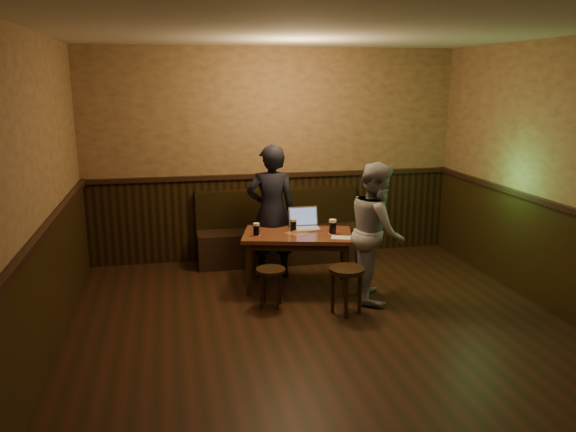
# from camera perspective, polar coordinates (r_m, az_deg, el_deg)

# --- Properties ---
(room) EXTENTS (5.04, 6.04, 2.84)m
(room) POSITION_cam_1_polar(r_m,az_deg,el_deg) (4.94, 4.62, -0.18)
(room) COLOR black
(room) RESTS_ON ground
(bench) EXTENTS (2.20, 0.50, 0.95)m
(bench) POSITION_cam_1_polar(r_m,az_deg,el_deg) (7.55, -0.84, -2.25)
(bench) COLOR black
(bench) RESTS_ON ground
(pub_table) EXTENTS (1.37, 0.99, 0.66)m
(pub_table) POSITION_cam_1_polar(r_m,az_deg,el_deg) (6.49, 0.96, -2.49)
(pub_table) COLOR #582819
(pub_table) RESTS_ON ground
(stool_left) EXTENTS (0.42, 0.42, 0.43)m
(stool_left) POSITION_cam_1_polar(r_m,az_deg,el_deg) (6.01, -1.76, -6.14)
(stool_left) COLOR black
(stool_left) RESTS_ON ground
(stool_right) EXTENTS (0.46, 0.46, 0.50)m
(stool_right) POSITION_cam_1_polar(r_m,az_deg,el_deg) (5.86, 5.98, -6.19)
(stool_right) COLOR black
(stool_right) RESTS_ON ground
(pint_left) EXTENTS (0.09, 0.09, 0.15)m
(pint_left) POSITION_cam_1_polar(r_m,az_deg,el_deg) (6.35, -3.24, -1.37)
(pint_left) COLOR maroon
(pint_left) RESTS_ON pub_table
(pint_mid) EXTENTS (0.10, 0.10, 0.15)m
(pint_mid) POSITION_cam_1_polar(r_m,az_deg,el_deg) (6.52, 0.56, -0.93)
(pint_mid) COLOR maroon
(pint_mid) RESTS_ON pub_table
(pint_right) EXTENTS (0.11, 0.11, 0.17)m
(pint_right) POSITION_cam_1_polar(r_m,az_deg,el_deg) (6.43, 4.56, -1.08)
(pint_right) COLOR maroon
(pint_right) RESTS_ON pub_table
(laptop) EXTENTS (0.36, 0.29, 0.25)m
(laptop) POSITION_cam_1_polar(r_m,az_deg,el_deg) (6.65, 1.67, -0.74)
(laptop) COLOR silver
(laptop) RESTS_ON pub_table
(menu) EXTENTS (0.26, 0.22, 0.00)m
(menu) POSITION_cam_1_polar(r_m,az_deg,el_deg) (6.31, 5.41, -2.18)
(menu) COLOR silver
(menu) RESTS_ON pub_table
(person_suit) EXTENTS (0.62, 0.43, 1.64)m
(person_suit) POSITION_cam_1_polar(r_m,az_deg,el_deg) (6.81, -1.69, 0.42)
(person_suit) COLOR black
(person_suit) RESTS_ON ground
(person_grey) EXTENTS (0.73, 0.85, 1.53)m
(person_grey) POSITION_cam_1_polar(r_m,az_deg,el_deg) (6.22, 8.99, -1.56)
(person_grey) COLOR #96969C
(person_grey) RESTS_ON ground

